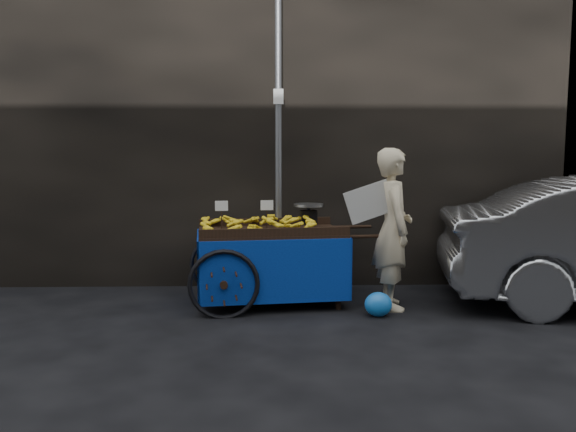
{
  "coord_description": "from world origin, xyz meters",
  "views": [
    {
      "loc": [
        0.24,
        -5.59,
        1.72
      ],
      "look_at": [
        0.4,
        0.5,
        1.04
      ],
      "focal_mm": 35.0,
      "sensor_mm": 36.0,
      "label": 1
    }
  ],
  "objects": [
    {
      "name": "ground",
      "position": [
        0.0,
        0.0,
        0.0
      ],
      "size": [
        80.0,
        80.0,
        0.0
      ],
      "primitive_type": "plane",
      "color": "black",
      "rests_on": "ground"
    },
    {
      "name": "building_wall",
      "position": [
        0.39,
        2.6,
        2.5
      ],
      "size": [
        13.5,
        2.0,
        5.0
      ],
      "color": "black",
      "rests_on": "ground"
    },
    {
      "name": "street_pole",
      "position": [
        0.3,
        1.3,
        2.01
      ],
      "size": [
        0.12,
        0.1,
        4.0
      ],
      "color": "slate",
      "rests_on": "ground"
    },
    {
      "name": "banana_cart",
      "position": [
        0.15,
        0.78,
        0.76
      ],
      "size": [
        2.36,
        1.31,
        1.23
      ],
      "rotation": [
        0.0,
        0.0,
        0.12
      ],
      "color": "black",
      "rests_on": "ground"
    },
    {
      "name": "vendor",
      "position": [
        1.56,
        0.53,
        0.89
      ],
      "size": [
        0.8,
        0.66,
        1.78
      ],
      "rotation": [
        0.0,
        0.0,
        1.61
      ],
      "color": "beige",
      "rests_on": "ground"
    },
    {
      "name": "plastic_bag",
      "position": [
        1.34,
        0.18,
        0.13
      ],
      "size": [
        0.29,
        0.23,
        0.26
      ],
      "primitive_type": "ellipsoid",
      "color": "blue",
      "rests_on": "ground"
    }
  ]
}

